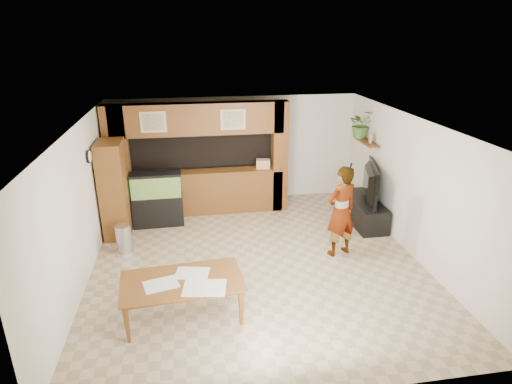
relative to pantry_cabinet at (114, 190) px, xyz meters
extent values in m
plane|color=tan|center=(2.70, -1.61, -1.01)|extent=(6.50, 6.50, 0.00)
plane|color=white|center=(2.70, -1.61, 1.59)|extent=(6.50, 6.50, 0.00)
plane|color=silver|center=(2.70, 1.64, 0.29)|extent=(6.00, 0.00, 6.00)
plane|color=silver|center=(-0.30, -1.61, 0.29)|extent=(0.00, 6.50, 6.50)
plane|color=silver|center=(5.70, -1.61, 0.29)|extent=(0.00, 6.50, 6.50)
cube|color=brown|center=(1.80, 0.84, -0.51)|extent=(3.80, 0.35, 1.00)
cube|color=brown|center=(1.80, 0.84, 0.01)|extent=(3.80, 0.43, 0.04)
cube|color=brown|center=(1.80, 0.84, 1.24)|extent=(3.80, 0.35, 0.70)
cube|color=brown|center=(0.00, 0.84, 0.29)|extent=(0.50, 0.35, 2.60)
cube|color=brown|center=(3.65, 0.84, 0.29)|extent=(0.35, 0.35, 2.60)
cube|color=black|center=(1.80, 1.39, 0.44)|extent=(4.20, 0.45, 0.85)
cube|color=tan|center=(0.85, 0.65, 1.24)|extent=(0.55, 0.03, 0.45)
cube|color=tan|center=(0.85, 0.63, 1.24)|extent=(0.43, 0.01, 0.35)
cube|color=tan|center=(2.55, 0.65, 1.24)|extent=(0.55, 0.03, 0.45)
cube|color=tan|center=(2.55, 0.63, 1.24)|extent=(0.43, 0.01, 0.35)
cylinder|color=black|center=(-0.27, -0.61, 0.89)|extent=(0.04, 0.25, 0.25)
cylinder|color=white|center=(-0.24, -0.61, 0.89)|extent=(0.01, 0.21, 0.21)
cube|color=brown|center=(5.55, 0.34, 0.69)|extent=(0.25, 0.90, 0.04)
cube|color=brown|center=(0.00, 0.00, 0.00)|extent=(0.50, 0.82, 2.02)
cylinder|color=#B2B2B7|center=(0.22, -0.81, -0.73)|extent=(0.30, 0.30, 0.56)
cube|color=black|center=(0.82, 0.34, -0.67)|extent=(1.09, 0.41, 0.68)
cube|color=#388D43|center=(0.82, 0.34, -0.09)|extent=(1.05, 0.38, 0.47)
cube|color=black|center=(0.82, 0.34, 0.18)|extent=(1.09, 0.41, 0.05)
cube|color=black|center=(5.35, -0.25, -0.74)|extent=(0.59, 1.60, 0.53)
imported|color=black|center=(5.35, -0.25, -0.06)|extent=(0.61, 1.43, 0.83)
cube|color=tan|center=(5.55, 0.17, 0.82)|extent=(0.06, 0.16, 0.21)
imported|color=#40702C|center=(5.52, 0.67, 1.04)|extent=(0.69, 0.63, 0.65)
imported|color=tan|center=(4.32, -1.56, -0.12)|extent=(0.75, 0.62, 1.78)
cylinder|color=black|center=(4.37, -1.72, 0.81)|extent=(0.03, 0.09, 0.15)
imported|color=brown|center=(1.35, -3.08, -0.69)|extent=(1.86, 1.14, 0.63)
cube|color=silver|center=(1.67, -3.30, -0.38)|extent=(0.67, 0.53, 0.01)
cube|color=silver|center=(1.05, -3.11, -0.38)|extent=(0.56, 0.47, 0.01)
cube|color=silver|center=(1.50, -2.88, -0.38)|extent=(0.56, 0.46, 0.01)
cube|color=tan|center=(3.26, 0.84, 0.14)|extent=(0.35, 0.26, 0.21)
camera|label=1|loc=(1.55, -8.57, 3.08)|focal=30.00mm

